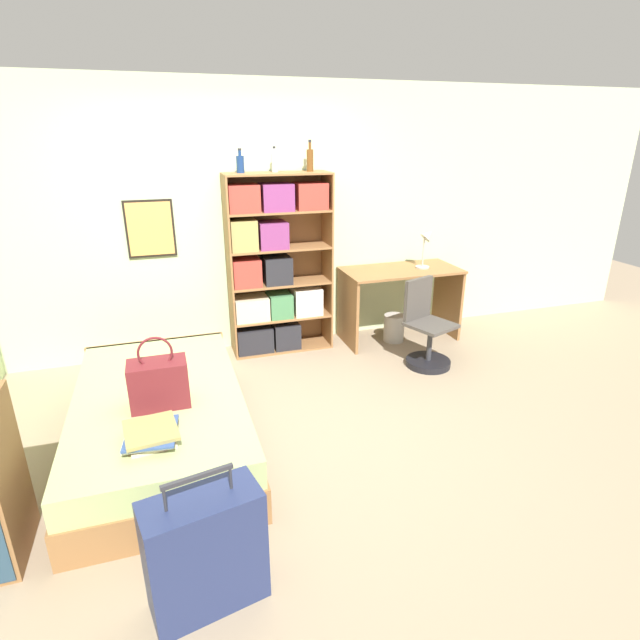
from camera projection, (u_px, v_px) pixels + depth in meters
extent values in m
plane|color=gray|center=(263.00, 428.00, 3.82)|extent=(14.00, 14.00, 0.00)
cube|color=beige|center=(223.00, 222.00, 4.85)|extent=(10.00, 0.06, 2.60)
cube|color=black|center=(150.00, 229.00, 4.62)|extent=(0.44, 0.02, 0.53)
cube|color=#DB994C|center=(150.00, 229.00, 4.61)|extent=(0.40, 0.01, 0.49)
cube|color=olive|center=(163.00, 431.00, 3.57)|extent=(1.15, 2.01, 0.24)
cube|color=#9EAD70|center=(159.00, 405.00, 3.50)|extent=(1.12, 1.98, 0.19)
cube|color=olive|center=(159.00, 362.00, 4.42)|extent=(1.15, 0.04, 0.42)
cube|color=maroon|center=(159.00, 384.00, 3.26)|extent=(0.37, 0.22, 0.31)
torus|color=maroon|center=(155.00, 353.00, 3.18)|extent=(0.22, 0.02, 0.22)
cube|color=beige|center=(152.00, 438.00, 2.93)|extent=(0.28, 0.32, 0.02)
cube|color=#7A336B|center=(150.00, 436.00, 2.92)|extent=(0.28, 0.34, 0.02)
cube|color=silver|center=(150.00, 435.00, 2.90)|extent=(0.31, 0.35, 0.02)
cube|color=#334C84|center=(151.00, 433.00, 2.89)|extent=(0.32, 0.37, 0.01)
cube|color=#99894C|center=(151.00, 430.00, 2.89)|extent=(0.33, 0.35, 0.02)
cube|color=navy|center=(205.00, 552.00, 2.31)|extent=(0.57, 0.35, 0.60)
cylinder|color=#2D2D33|center=(165.00, 499.00, 2.11)|extent=(0.01, 0.01, 0.12)
cylinder|color=#2D2D33|center=(231.00, 477.00, 2.25)|extent=(0.01, 0.01, 0.12)
cube|color=#2D2D33|center=(197.00, 477.00, 2.16)|extent=(0.32, 0.09, 0.02)
cube|color=olive|center=(229.00, 269.00, 4.79)|extent=(0.02, 0.35, 1.77)
cube|color=olive|center=(327.00, 262.00, 5.08)|extent=(0.02, 0.35, 1.77)
cube|color=olive|center=(276.00, 261.00, 5.09)|extent=(1.01, 0.01, 1.77)
cube|color=olive|center=(282.00, 347.00, 5.24)|extent=(0.97, 0.35, 0.02)
cube|color=olive|center=(281.00, 316.00, 5.12)|extent=(0.97, 0.35, 0.02)
cube|color=olive|center=(280.00, 283.00, 5.00)|extent=(0.97, 0.35, 0.02)
cube|color=olive|center=(279.00, 248.00, 4.87)|extent=(0.97, 0.35, 0.02)
cube|color=olive|center=(278.00, 211.00, 4.75)|extent=(0.97, 0.35, 0.02)
cube|color=olive|center=(277.00, 173.00, 4.62)|extent=(0.97, 0.35, 0.02)
cube|color=#232328|center=(254.00, 339.00, 5.10)|extent=(0.36, 0.27, 0.25)
cube|color=#232328|center=(286.00, 335.00, 5.19)|extent=(0.27, 0.27, 0.26)
cube|color=beige|center=(251.00, 308.00, 4.97)|extent=(0.33, 0.27, 0.23)
cube|color=#427A4C|center=(280.00, 305.00, 5.06)|extent=(0.23, 0.27, 0.24)
cube|color=silver|center=(306.00, 300.00, 5.13)|extent=(0.28, 0.27, 0.27)
cube|color=#B2382D|center=(246.00, 272.00, 4.83)|extent=(0.27, 0.27, 0.27)
cube|color=#232328|center=(277.00, 270.00, 4.92)|extent=(0.27, 0.27, 0.26)
cube|color=#99894C|center=(243.00, 235.00, 4.70)|extent=(0.25, 0.27, 0.29)
cube|color=#7A336B|center=(272.00, 235.00, 4.79)|extent=(0.27, 0.27, 0.25)
cube|color=#B2382D|center=(243.00, 198.00, 4.59)|extent=(0.29, 0.27, 0.25)
cube|color=#7A336B|center=(276.00, 197.00, 4.68)|extent=(0.29, 0.27, 0.25)
cube|color=#B2382D|center=(310.00, 196.00, 4.77)|extent=(0.29, 0.27, 0.25)
cylinder|color=navy|center=(240.00, 164.00, 4.54)|extent=(0.07, 0.07, 0.15)
cylinder|color=navy|center=(240.00, 153.00, 4.51)|extent=(0.03, 0.03, 0.05)
cylinder|color=#232328|center=(239.00, 149.00, 4.50)|extent=(0.03, 0.03, 0.02)
cylinder|color=#B7BCC1|center=(275.00, 163.00, 4.64)|extent=(0.06, 0.06, 0.16)
cylinder|color=#B7BCC1|center=(274.00, 151.00, 4.60)|extent=(0.02, 0.02, 0.05)
cylinder|color=#232328|center=(274.00, 147.00, 4.59)|extent=(0.03, 0.03, 0.02)
cylinder|color=brown|center=(310.00, 160.00, 4.70)|extent=(0.06, 0.06, 0.20)
cylinder|color=brown|center=(310.00, 146.00, 4.66)|extent=(0.03, 0.03, 0.06)
cylinder|color=#232328|center=(310.00, 141.00, 4.64)|extent=(0.03, 0.03, 0.02)
cube|color=olive|center=(401.00, 270.00, 5.23)|extent=(1.23, 0.61, 0.02)
cube|color=olive|center=(348.00, 311.00, 5.20)|extent=(0.03, 0.57, 0.75)
cube|color=olive|center=(447.00, 300.00, 5.54)|extent=(0.03, 0.57, 0.75)
cylinder|color=#ADA89E|center=(422.00, 267.00, 5.27)|extent=(0.14, 0.14, 0.02)
cylinder|color=#ADA89E|center=(423.00, 252.00, 5.22)|extent=(0.02, 0.02, 0.31)
cone|color=#ADA89E|center=(428.00, 235.00, 5.17)|extent=(0.16, 0.12, 0.16)
cylinder|color=black|center=(428.00, 362.00, 4.83)|extent=(0.43, 0.43, 0.06)
cylinder|color=#333338|center=(429.00, 346.00, 4.77)|extent=(0.05, 0.05, 0.40)
cube|color=#47423D|center=(431.00, 325.00, 4.70)|extent=(0.50, 0.50, 0.03)
cube|color=#47423D|center=(418.00, 299.00, 4.75)|extent=(0.34, 0.16, 0.40)
cylinder|color=#B7B2A8|center=(394.00, 328.00, 5.37)|extent=(0.22, 0.22, 0.29)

